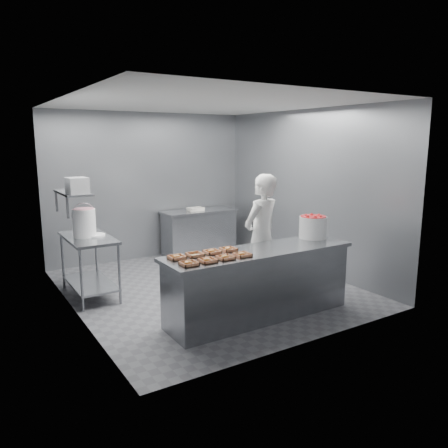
# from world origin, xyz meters

# --- Properties ---
(floor) EXTENTS (4.50, 4.50, 0.00)m
(floor) POSITION_xyz_m (0.00, 0.00, 0.00)
(floor) COLOR #4C4C51
(floor) RESTS_ON ground
(ceiling) EXTENTS (4.50, 4.50, 0.00)m
(ceiling) POSITION_xyz_m (0.00, 0.00, 2.80)
(ceiling) COLOR white
(ceiling) RESTS_ON wall_back
(wall_back) EXTENTS (4.00, 0.04, 2.80)m
(wall_back) POSITION_xyz_m (0.00, 2.25, 1.40)
(wall_back) COLOR slate
(wall_back) RESTS_ON ground
(wall_left) EXTENTS (0.04, 4.50, 2.80)m
(wall_left) POSITION_xyz_m (-2.00, 0.00, 1.40)
(wall_left) COLOR slate
(wall_left) RESTS_ON ground
(wall_right) EXTENTS (0.04, 4.50, 2.80)m
(wall_right) POSITION_xyz_m (2.00, 0.00, 1.40)
(wall_right) COLOR slate
(wall_right) RESTS_ON ground
(service_counter) EXTENTS (2.60, 0.70, 0.90)m
(service_counter) POSITION_xyz_m (0.00, -1.35, 0.45)
(service_counter) COLOR slate
(service_counter) RESTS_ON ground
(prep_table) EXTENTS (0.60, 1.20, 0.90)m
(prep_table) POSITION_xyz_m (-1.65, 0.60, 0.59)
(prep_table) COLOR slate
(prep_table) RESTS_ON ground
(back_counter) EXTENTS (1.50, 0.60, 0.90)m
(back_counter) POSITION_xyz_m (0.90, 1.90, 0.45)
(back_counter) COLOR slate
(back_counter) RESTS_ON ground
(wall_shelf) EXTENTS (0.35, 0.90, 0.03)m
(wall_shelf) POSITION_xyz_m (-1.82, 0.60, 1.55)
(wall_shelf) COLOR slate
(wall_shelf) RESTS_ON wall_left
(tray_0) EXTENTS (0.19, 0.18, 0.06)m
(tray_0) POSITION_xyz_m (-1.10, -1.50, 0.92)
(tray_0) COLOR tan
(tray_0) RESTS_ON service_counter
(tray_1) EXTENTS (0.19, 0.18, 0.06)m
(tray_1) POSITION_xyz_m (-0.86, -1.50, 0.92)
(tray_1) COLOR tan
(tray_1) RESTS_ON service_counter
(tray_2) EXTENTS (0.19, 0.18, 0.06)m
(tray_2) POSITION_xyz_m (-0.62, -1.50, 0.92)
(tray_2) COLOR tan
(tray_2) RESTS_ON service_counter
(tray_3) EXTENTS (0.19, 0.18, 0.06)m
(tray_3) POSITION_xyz_m (-0.38, -1.50, 0.92)
(tray_3) COLOR tan
(tray_3) RESTS_ON service_counter
(tray_4) EXTENTS (0.19, 0.18, 0.06)m
(tray_4) POSITION_xyz_m (-1.10, -1.20, 0.92)
(tray_4) COLOR tan
(tray_4) RESTS_ON service_counter
(tray_5) EXTENTS (0.19, 0.18, 0.04)m
(tray_5) POSITION_xyz_m (-0.86, -1.20, 0.92)
(tray_5) COLOR tan
(tray_5) RESTS_ON service_counter
(tray_6) EXTENTS (0.19, 0.18, 0.06)m
(tray_6) POSITION_xyz_m (-0.62, -1.20, 0.92)
(tray_6) COLOR tan
(tray_6) RESTS_ON service_counter
(tray_7) EXTENTS (0.19, 0.18, 0.06)m
(tray_7) POSITION_xyz_m (-0.38, -1.20, 0.92)
(tray_7) COLOR tan
(tray_7) RESTS_ON service_counter
(worker) EXTENTS (0.76, 0.62, 1.81)m
(worker) POSITION_xyz_m (0.47, -0.75, 0.90)
(worker) COLOR white
(worker) RESTS_ON ground
(strawberry_tub) EXTENTS (0.39, 0.39, 0.32)m
(strawberry_tub) POSITION_xyz_m (1.05, -1.20, 1.07)
(strawberry_tub) COLOR white
(strawberry_tub) RESTS_ON service_counter
(glaze_bucket) EXTENTS (0.34, 0.32, 0.50)m
(glaze_bucket) POSITION_xyz_m (-1.69, 0.61, 1.11)
(glaze_bucket) COLOR white
(glaze_bucket) RESTS_ON prep_table
(bucket_lid) EXTENTS (0.37, 0.37, 0.02)m
(bucket_lid) POSITION_xyz_m (-1.56, 0.59, 0.91)
(bucket_lid) COLOR white
(bucket_lid) RESTS_ON prep_table
(rag) EXTENTS (0.18, 0.17, 0.02)m
(rag) POSITION_xyz_m (-1.52, 1.04, 0.91)
(rag) COLOR #CCB28C
(rag) RESTS_ON prep_table
(appliance) EXTENTS (0.27, 0.30, 0.22)m
(appliance) POSITION_xyz_m (-1.82, 0.33, 1.67)
(appliance) COLOR gray
(appliance) RESTS_ON wall_shelf
(paper_stack) EXTENTS (0.31, 0.24, 0.06)m
(paper_stack) POSITION_xyz_m (0.83, 1.90, 0.93)
(paper_stack) COLOR silver
(paper_stack) RESTS_ON back_counter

